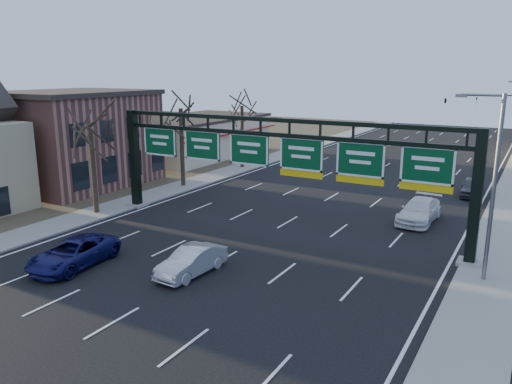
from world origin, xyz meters
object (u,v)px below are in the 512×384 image
Objects in this scene: car_white_wagon at (419,211)px; car_blue_suv at (74,253)px; sign_gantry at (277,159)px; car_silver_sedan at (192,261)px.

car_blue_suv is at bearing -127.05° from car_white_wagon.
car_silver_sedan is (-0.40, -8.38, -3.94)m from sign_gantry.
car_silver_sedan is 0.80× the size of car_white_wagon.
car_silver_sedan is 16.90m from car_white_wagon.
car_white_wagon is at bearing 65.65° from car_silver_sedan.
sign_gantry reaches higher than car_silver_sedan.
car_white_wagon is at bearing 45.02° from car_blue_suv.
car_silver_sedan is at bearing -92.73° from sign_gantry.
car_white_wagon reaches higher than car_silver_sedan.
car_silver_sedan is at bearing -115.90° from car_white_wagon.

